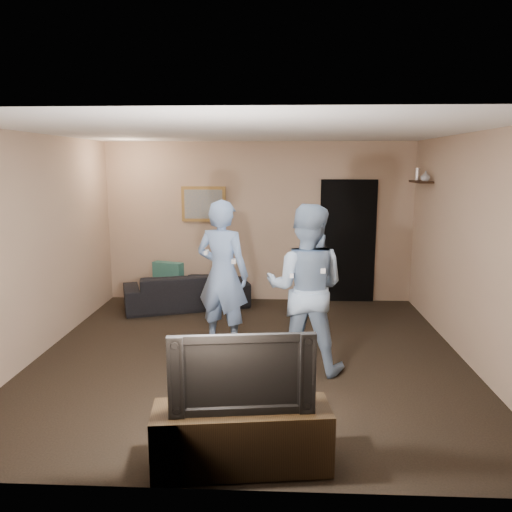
{
  "coord_description": "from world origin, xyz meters",
  "views": [
    {
      "loc": [
        0.34,
        -5.62,
        2.26
      ],
      "look_at": [
        0.06,
        0.3,
        1.15
      ],
      "focal_mm": 35.0,
      "sensor_mm": 36.0,
      "label": 1
    }
  ],
  "objects_px": {
    "television": "(242,369)",
    "wii_player_right": "(306,288)",
    "sofa": "(187,290)",
    "wii_player_left": "(223,274)",
    "tv_console": "(242,437)"
  },
  "relations": [
    {
      "from": "television",
      "to": "wii_player_right",
      "type": "height_order",
      "value": "wii_player_right"
    },
    {
      "from": "sofa",
      "to": "wii_player_left",
      "type": "xyz_separation_m",
      "value": [
        0.77,
        -1.68,
        0.64
      ]
    },
    {
      "from": "wii_player_left",
      "to": "tv_console",
      "type": "bearing_deg",
      "value": -80.51
    },
    {
      "from": "sofa",
      "to": "tv_console",
      "type": "xyz_separation_m",
      "value": [
        1.19,
        -4.21,
        -0.03
      ]
    },
    {
      "from": "wii_player_left",
      "to": "wii_player_right",
      "type": "bearing_deg",
      "value": -33.67
    },
    {
      "from": "tv_console",
      "to": "television",
      "type": "xyz_separation_m",
      "value": [
        0.0,
        0.0,
        0.54
      ]
    },
    {
      "from": "wii_player_left",
      "to": "wii_player_right",
      "type": "relative_size",
      "value": 1.0
    },
    {
      "from": "television",
      "to": "wii_player_right",
      "type": "xyz_separation_m",
      "value": [
        0.56,
        1.88,
        0.13
      ]
    },
    {
      "from": "tv_console",
      "to": "wii_player_left",
      "type": "bearing_deg",
      "value": 92.32
    },
    {
      "from": "wii_player_right",
      "to": "television",
      "type": "bearing_deg",
      "value": -106.49
    },
    {
      "from": "tv_console",
      "to": "television",
      "type": "height_order",
      "value": "television"
    },
    {
      "from": "television",
      "to": "wii_player_left",
      "type": "distance_m",
      "value": 2.57
    },
    {
      "from": "television",
      "to": "wii_player_left",
      "type": "xyz_separation_m",
      "value": [
        -0.42,
        2.53,
        0.13
      ]
    },
    {
      "from": "sofa",
      "to": "wii_player_left",
      "type": "bearing_deg",
      "value": 95.4
    },
    {
      "from": "sofa",
      "to": "wii_player_left",
      "type": "height_order",
      "value": "wii_player_left"
    }
  ]
}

